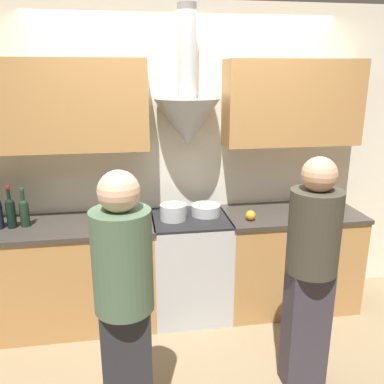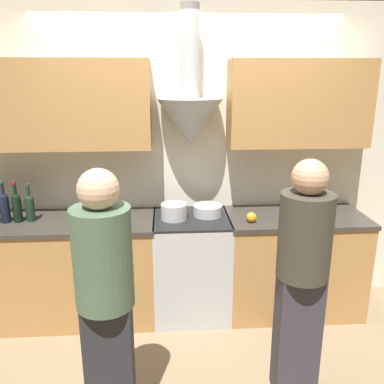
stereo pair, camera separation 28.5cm
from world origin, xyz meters
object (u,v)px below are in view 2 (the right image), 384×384
Objects in this scene: wine_bottle_5 at (30,206)px; orange_fruit at (251,217)px; person_foreground_right at (302,271)px; person_foreground_left at (106,296)px; stock_pot at (174,211)px; mixing_bowl at (208,210)px; saucepan at (307,210)px; stove_range at (191,265)px; wine_bottle_3 at (4,206)px; wine_bottle_4 at (17,206)px.

orange_fruit is at bearing -4.78° from wine_bottle_5.
person_foreground_right is (0.14, -0.83, -0.05)m from orange_fruit.
person_foreground_left is at bearing -57.92° from wine_bottle_5.
orange_fruit is at bearing -11.10° from stock_pot.
person_foreground_right is at bearing -64.90° from mixing_bowl.
saucepan is 1.03m from person_foreground_right.
orange_fruit is (1.78, -0.15, -0.08)m from wine_bottle_5.
orange_fruit is (0.48, -0.15, 0.48)m from stove_range.
wine_bottle_3 is 1.54m from person_foreground_left.
stock_pot is at bearing -1.35° from wine_bottle_5.
person_foreground_left is 1.19m from person_foreground_right.
orange_fruit is at bearing -29.64° from mixing_bowl.
person_foreground_right is (2.02, -0.97, -0.14)m from wine_bottle_4.
wine_bottle_3 is 0.19m from wine_bottle_5.
stove_range is at bearing 0.45° from wine_bottle_4.
wine_bottle_5 is 1.43× the size of stock_pot.
mixing_bowl is 1.13m from person_foreground_right.
wine_bottle_5 is 2.17m from person_foreground_right.
stock_pot is 1.22m from person_foreground_right.
orange_fruit is 0.84m from person_foreground_right.
wine_bottle_5 is at bearing -178.37° from mixing_bowl.
stove_range is 1.51m from wine_bottle_4.
person_foreground_left is (-0.68, -1.26, -0.04)m from mixing_bowl.
wine_bottle_5 reaches higher than mixing_bowl.
wine_bottle_3 is 1.02× the size of wine_bottle_4.
wine_bottle_4 is 1.88m from orange_fruit.
wine_bottle_3 reaches higher than stock_pot.
wine_bottle_3 is 1.64m from mixing_bowl.
person_foreground_right is at bearing 11.76° from person_foreground_left.
mixing_bowl reaches higher than orange_fruit.
orange_fruit is (1.97, -0.13, -0.10)m from wine_bottle_3.
person_foreground_right reaches higher than stock_pot.
stock_pot is at bearing -179.23° from saucepan.
mixing_bowl is 0.38m from orange_fruit.
wine_bottle_4 reaches higher than wine_bottle_5.
stock_pot is 1.47× the size of saucepan.
person_foreground_left reaches higher than mixing_bowl.
wine_bottle_5 is 3.77× the size of orange_fruit.
mixing_bowl is (0.14, 0.04, 0.48)m from stove_range.
person_foreground_right is (2.12, -0.96, -0.15)m from wine_bottle_3.
orange_fruit is at bearing -3.82° from wine_bottle_3.
stove_range is at bearing 0.53° from wine_bottle_3.
wine_bottle_3 is at bearing 179.57° from stock_pot.
person_foreground_left reaches higher than stove_range.
person_foreground_right is at bearing -25.52° from wine_bottle_4.
saucepan is at bearing -3.65° from mixing_bowl.
wine_bottle_3 is 1.11× the size of wine_bottle_5.
mixing_bowl reaches higher than stove_range.
mixing_bowl is at bearing 2.04° from wine_bottle_3.
stove_range is 1.40m from person_foreground_left.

